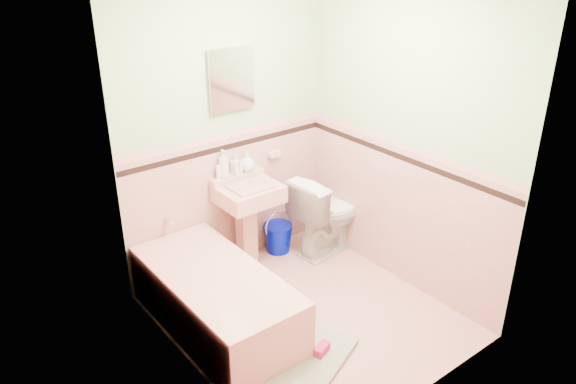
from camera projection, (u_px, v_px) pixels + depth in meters
floor at (307, 315)px, 4.50m from camera, size 2.20×2.20×0.00m
wall_back at (226, 132)px, 4.76m from camera, size 2.50×0.00×2.50m
wall_front at (434, 231)px, 3.19m from camera, size 2.50×0.00×2.50m
wall_left at (184, 211)px, 3.42m from camera, size 0.00×2.50×2.50m
wall_right at (405, 142)px, 4.53m from camera, size 0.00×2.50×2.50m
wainscot_back at (230, 201)px, 5.02m from camera, size 2.00×0.00×2.00m
wainscot_front at (421, 323)px, 3.47m from camera, size 2.00×0.00×2.00m
wainscot_left at (193, 299)px, 3.70m from camera, size 0.00×2.20×2.20m
wainscot_right at (397, 214)px, 4.80m from camera, size 0.00×2.20×2.20m
accent_back at (228, 147)px, 4.80m from camera, size 2.00×0.00×2.00m
accent_front at (429, 250)px, 3.25m from camera, size 2.00×0.00×2.00m
accent_left at (188, 229)px, 3.48m from camera, size 0.00×2.20×2.20m
accent_right at (402, 158)px, 4.57m from camera, size 0.00×2.20×2.20m
cap_back at (228, 136)px, 4.76m from camera, size 2.00×0.00×2.00m
cap_front at (431, 235)px, 3.21m from camera, size 2.00×0.00×2.00m
cap_left at (187, 215)px, 3.44m from camera, size 0.00×2.20×2.20m
cap_right at (403, 146)px, 4.53m from camera, size 0.00×2.20×2.20m
bathtub at (217, 302)px, 4.29m from camera, size 0.70×1.50×0.45m
tub_faucet at (168, 220)px, 4.63m from camera, size 0.04×0.12×0.04m
sink at (250, 228)px, 4.97m from camera, size 0.52×0.48×0.82m
sink_faucet at (239, 167)px, 4.84m from camera, size 0.02×0.02×0.10m
medicine_cabinet at (231, 79)px, 4.57m from camera, size 0.40×0.04×0.50m
soap_dish at (274, 154)px, 5.12m from camera, size 0.12×0.07×0.04m
soap_bottle_left at (223, 164)px, 4.78m from camera, size 0.10×0.10×0.25m
soap_bottle_mid at (236, 164)px, 4.86m from camera, size 0.10×0.10×0.18m
soap_bottle_right at (247, 161)px, 4.93m from camera, size 0.15×0.15×0.17m
tube at (218, 172)px, 4.77m from camera, size 0.05×0.05×0.12m
toilet at (329, 212)px, 5.28m from camera, size 0.82×0.52×0.79m
bucket at (278, 238)px, 5.36m from camera, size 0.31×0.31×0.28m
bath_mat at (301, 362)px, 4.00m from camera, size 0.95×0.81×0.03m
shoe at (322, 349)px, 4.05m from camera, size 0.16×0.12×0.06m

